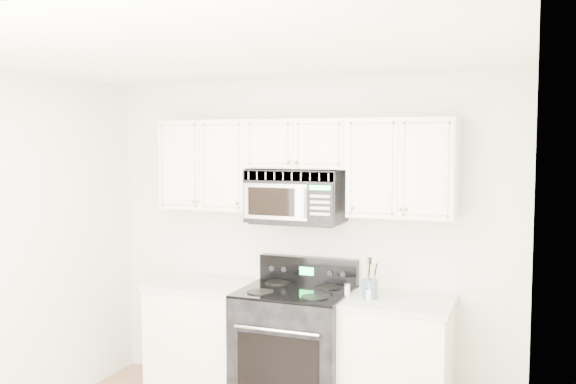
% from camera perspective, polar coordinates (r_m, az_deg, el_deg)
% --- Properties ---
extents(room, '(3.51, 3.51, 2.61)m').
position_cam_1_polar(room, '(3.76, -7.23, -7.74)').
color(room, '#9B6F52').
rests_on(room, ground).
extents(base_cabinet_left, '(0.86, 0.65, 0.92)m').
position_cam_1_polar(base_cabinet_left, '(5.58, -7.36, -12.92)').
color(base_cabinet_left, white).
rests_on(base_cabinet_left, ground).
extents(base_cabinet_right, '(0.86, 0.65, 0.92)m').
position_cam_1_polar(base_cabinet_right, '(5.05, 9.39, -14.84)').
color(base_cabinet_right, white).
rests_on(base_cabinet_right, ground).
extents(range, '(0.84, 0.76, 1.14)m').
position_cam_1_polar(range, '(5.20, 0.63, -13.53)').
color(range, black).
rests_on(range, ground).
extents(upper_cabinets, '(2.44, 0.37, 0.75)m').
position_cam_1_polar(upper_cabinets, '(5.13, 1.15, 2.73)').
color(upper_cabinets, white).
rests_on(upper_cabinets, ground).
extents(microwave, '(0.76, 0.43, 0.42)m').
position_cam_1_polar(microwave, '(5.12, 0.70, -0.33)').
color(microwave, black).
rests_on(microwave, ground).
extents(utensil_crock, '(0.12, 0.12, 0.31)m').
position_cam_1_polar(utensil_crock, '(4.89, 7.30, -8.46)').
color(utensil_crock, '#445972').
rests_on(utensil_crock, base_cabinet_right).
extents(shaker_salt, '(0.04, 0.04, 0.10)m').
position_cam_1_polar(shaker_salt, '(4.92, 5.30, -8.67)').
color(shaker_salt, silver).
rests_on(shaker_salt, base_cabinet_right).
extents(shaker_pepper, '(0.04, 0.04, 0.09)m').
position_cam_1_polar(shaker_pepper, '(4.84, 7.21, -8.97)').
color(shaker_pepper, silver).
rests_on(shaker_pepper, base_cabinet_right).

